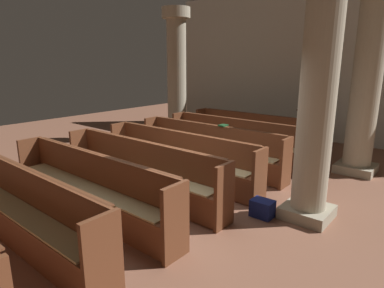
# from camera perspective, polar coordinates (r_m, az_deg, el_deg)

# --- Properties ---
(ground_plane) EXTENTS (19.20, 19.20, 0.00)m
(ground_plane) POSITION_cam_1_polar(r_m,az_deg,el_deg) (5.88, -2.14, -9.27)
(ground_plane) COLOR brown
(back_wall) EXTENTS (10.00, 0.16, 4.50)m
(back_wall) POSITION_cam_1_polar(r_m,az_deg,el_deg) (10.72, 20.56, 12.79)
(back_wall) COLOR beige
(back_wall) RESTS_ON ground
(pew_row_0) EXTENTS (3.69, 0.46, 0.96)m
(pew_row_0) POSITION_cam_1_polar(r_m,az_deg,el_deg) (8.99, 10.83, 2.14)
(pew_row_0) COLOR brown
(pew_row_0) RESTS_ON ground
(pew_row_1) EXTENTS (3.69, 0.46, 0.96)m
(pew_row_1) POSITION_cam_1_polar(r_m,az_deg,el_deg) (8.13, 7.32, 1.02)
(pew_row_1) COLOR brown
(pew_row_1) RESTS_ON ground
(pew_row_2) EXTENTS (3.69, 0.47, 0.96)m
(pew_row_2) POSITION_cam_1_polar(r_m,az_deg,el_deg) (7.32, 3.00, -0.37)
(pew_row_2) COLOR brown
(pew_row_2) RESTS_ON ground
(pew_row_3) EXTENTS (3.69, 0.46, 0.96)m
(pew_row_3) POSITION_cam_1_polar(r_m,az_deg,el_deg) (6.55, -2.35, -2.08)
(pew_row_3) COLOR brown
(pew_row_3) RESTS_ON ground
(pew_row_4) EXTENTS (3.69, 0.46, 0.96)m
(pew_row_4) POSITION_cam_1_polar(r_m,az_deg,el_deg) (5.87, -9.05, -4.19)
(pew_row_4) COLOR brown
(pew_row_4) RESTS_ON ground
(pew_row_5) EXTENTS (3.69, 0.47, 0.96)m
(pew_row_5) POSITION_cam_1_polar(r_m,az_deg,el_deg) (5.30, -17.40, -6.72)
(pew_row_5) COLOR brown
(pew_row_5) RESTS_ON ground
(pew_row_6) EXTENTS (3.69, 0.46, 0.96)m
(pew_row_6) POSITION_cam_1_polar(r_m,az_deg,el_deg) (4.88, -27.58, -9.58)
(pew_row_6) COLOR brown
(pew_row_6) RESTS_ON ground
(pillar_aisle_side) EXTENTS (0.82, 0.82, 3.84)m
(pillar_aisle_side) POSITION_cam_1_polar(r_m,az_deg,el_deg) (7.67, 28.03, 9.95)
(pillar_aisle_side) COLOR #9F967E
(pillar_aisle_side) RESTS_ON ground
(pillar_far_side) EXTENTS (0.82, 0.82, 3.84)m
(pillar_far_side) POSITION_cam_1_polar(r_m,az_deg,el_deg) (10.09, -2.67, 12.17)
(pillar_far_side) COLOR #9F967E
(pillar_far_side) RESTS_ON ground
(pillar_aisle_rear) EXTENTS (0.74, 0.74, 3.84)m
(pillar_aisle_rear) POSITION_cam_1_polar(r_m,az_deg,el_deg) (4.98, 21.08, 9.28)
(pillar_aisle_rear) COLOR #9F967E
(pillar_aisle_rear) RESTS_ON ground
(lectern) EXTENTS (0.48, 0.45, 1.08)m
(lectern) POSITION_cam_1_polar(r_m,az_deg,el_deg) (9.53, 19.12, 1.94)
(lectern) COLOR #492215
(lectern) RESTS_ON ground
(hymn_book) EXTENTS (0.15, 0.20, 0.03)m
(hymn_book) POSITION_cam_1_polar(r_m,az_deg,el_deg) (7.23, 5.42, 3.24)
(hymn_book) COLOR #194723
(hymn_book) RESTS_ON pew_row_2
(kneeler_box_navy) EXTENTS (0.34, 0.25, 0.27)m
(kneeler_box_navy) POSITION_cam_1_polar(r_m,az_deg,el_deg) (5.28, 12.09, -10.86)
(kneeler_box_navy) COLOR navy
(kneeler_box_navy) RESTS_ON ground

